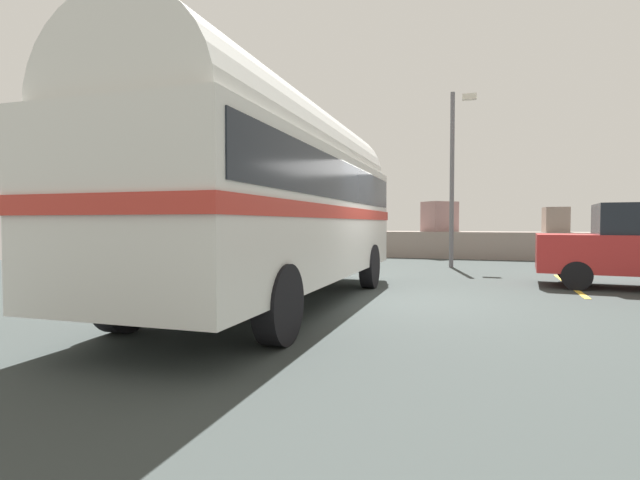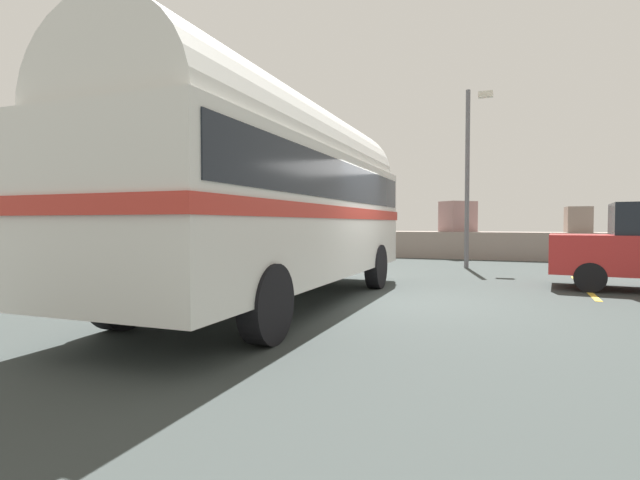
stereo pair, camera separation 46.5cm
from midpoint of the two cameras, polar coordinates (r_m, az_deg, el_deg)
name	(u,v)px [view 1 (the left image)]	position (r m, az deg, el deg)	size (l,w,h in m)	color
ground	(382,300)	(9.07, 5.93, -7.13)	(32.00, 26.00, 0.02)	#303635
breakwater	(437,242)	(20.66, 13.14, -0.19)	(31.36, 2.00, 2.36)	gray
vintage_coach	(278,189)	(8.44, -6.66, 6.07)	(2.68, 8.65, 3.70)	black
lamp_post	(454,168)	(16.14, 14.95, 8.27)	(0.79, 0.56, 5.66)	#5B5B60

